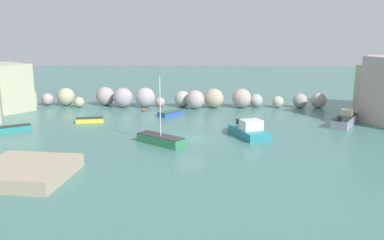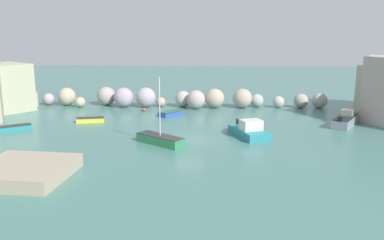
{
  "view_description": "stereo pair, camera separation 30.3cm",
  "coord_description": "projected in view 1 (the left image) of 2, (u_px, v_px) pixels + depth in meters",
  "views": [
    {
      "loc": [
        2.05,
        -36.45,
        10.19
      ],
      "look_at": [
        0.0,
        4.16,
        1.0
      ],
      "focal_mm": 37.33,
      "sensor_mm": 36.0,
      "label": 1
    },
    {
      "loc": [
        2.36,
        -36.43,
        10.19
      ],
      "look_at": [
        0.0,
        4.16,
        1.0
      ],
      "focal_mm": 37.33,
      "sensor_mm": 36.0,
      "label": 2
    }
  ],
  "objects": [
    {
      "name": "moored_boat_4",
      "position": [
        12.0,
        128.0,
        41.27
      ],
      "size": [
        3.68,
        2.99,
        0.51
      ],
      "rotation": [
        0.0,
        0.0,
        0.59
      ],
      "color": "teal",
      "rests_on": "cove_water"
    },
    {
      "name": "moored_boat_3",
      "position": [
        170.0,
        113.0,
        48.61
      ],
      "size": [
        2.97,
        3.3,
        0.54
      ],
      "rotation": [
        0.0,
        0.0,
        4.06
      ],
      "color": "blue",
      "rests_on": "cove_water"
    },
    {
      "name": "moored_boat_2",
      "position": [
        345.0,
        120.0,
        43.67
      ],
      "size": [
        4.2,
        5.54,
        1.67
      ],
      "rotation": [
        0.0,
        0.0,
        1.04
      ],
      "color": "gray",
      "rests_on": "cove_water"
    },
    {
      "name": "cove_water",
      "position": [
        190.0,
        140.0,
        37.85
      ],
      "size": [
        160.0,
        160.0,
        0.0
      ],
      "primitive_type": "plane",
      "color": "#467A72",
      "rests_on": "ground"
    },
    {
      "name": "moored_boat_0",
      "position": [
        90.0,
        120.0,
        44.95
      ],
      "size": [
        3.2,
        1.69,
        0.55
      ],
      "rotation": [
        0.0,
        0.0,
        3.36
      ],
      "color": "yellow",
      "rests_on": "cove_water"
    },
    {
      "name": "moored_boat_6",
      "position": [
        161.0,
        139.0,
        36.35
      ],
      "size": [
        4.75,
        4.0,
        6.18
      ],
      "rotation": [
        0.0,
        0.0,
        2.51
      ],
      "color": "#31804F",
      "rests_on": "cove_water"
    },
    {
      "name": "moored_boat_1",
      "position": [
        23.0,
        161.0,
        31.18
      ],
      "size": [
        2.1,
        2.8,
        0.42
      ],
      "rotation": [
        0.0,
        0.0,
        5.09
      ],
      "color": "#CD3D32",
      "rests_on": "cove_water"
    },
    {
      "name": "channel_buoy",
      "position": [
        144.0,
        110.0,
        51.06
      ],
      "size": [
        0.46,
        0.46,
        0.46
      ],
      "primitive_type": "sphere",
      "color": "#E04C28",
      "rests_on": "cove_water"
    },
    {
      "name": "stone_dock",
      "position": [
        25.0,
        171.0,
        28.03
      ],
      "size": [
        6.64,
        6.51,
        0.98
      ],
      "primitive_type": "cube",
      "rotation": [
        0.0,
        0.0,
        -0.08
      ],
      "color": "tan",
      "rests_on": "ground"
    },
    {
      "name": "moored_boat_5",
      "position": [
        249.0,
        131.0,
        38.93
      ],
      "size": [
        3.97,
        5.22,
        1.74
      ],
      "rotation": [
        0.0,
        0.0,
        5.12
      ],
      "color": "teal",
      "rests_on": "cove_water"
    },
    {
      "name": "rock_breakwater",
      "position": [
        174.0,
        98.0,
        53.76
      ],
      "size": [
        38.89,
        4.42,
        2.67
      ],
      "color": "#BCA0A3",
      "rests_on": "ground"
    }
  ]
}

